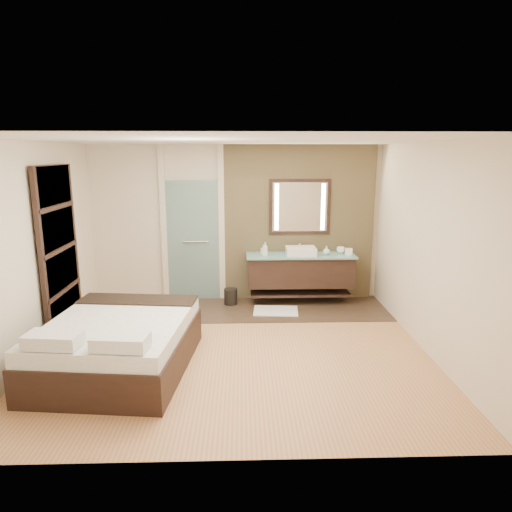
{
  "coord_description": "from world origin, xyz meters",
  "views": [
    {
      "loc": [
        0.1,
        -5.65,
        2.54
      ],
      "look_at": [
        0.3,
        0.6,
        1.14
      ],
      "focal_mm": 32.0,
      "sensor_mm": 36.0,
      "label": 1
    }
  ],
  "objects_px": {
    "mirror_unit": "(300,207)",
    "bed": "(119,344)",
    "vanity": "(300,271)",
    "waste_bin": "(231,297)"
  },
  "relations": [
    {
      "from": "mirror_unit",
      "to": "bed",
      "type": "height_order",
      "value": "mirror_unit"
    },
    {
      "from": "vanity",
      "to": "bed",
      "type": "bearing_deg",
      "value": -135.59
    },
    {
      "from": "waste_bin",
      "to": "bed",
      "type": "bearing_deg",
      "value": -118.49
    },
    {
      "from": "mirror_unit",
      "to": "waste_bin",
      "type": "height_order",
      "value": "mirror_unit"
    },
    {
      "from": "vanity",
      "to": "waste_bin",
      "type": "distance_m",
      "value": 1.28
    },
    {
      "from": "mirror_unit",
      "to": "waste_bin",
      "type": "bearing_deg",
      "value": -165.67
    },
    {
      "from": "bed",
      "to": "waste_bin",
      "type": "bearing_deg",
      "value": 67.66
    },
    {
      "from": "vanity",
      "to": "mirror_unit",
      "type": "xyz_separation_m",
      "value": [
        0.0,
        0.24,
        1.07
      ]
    },
    {
      "from": "bed",
      "to": "vanity",
      "type": "bearing_deg",
      "value": 50.56
    },
    {
      "from": "vanity",
      "to": "bed",
      "type": "xyz_separation_m",
      "value": [
        -2.48,
        -2.43,
        -0.26
      ]
    }
  ]
}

